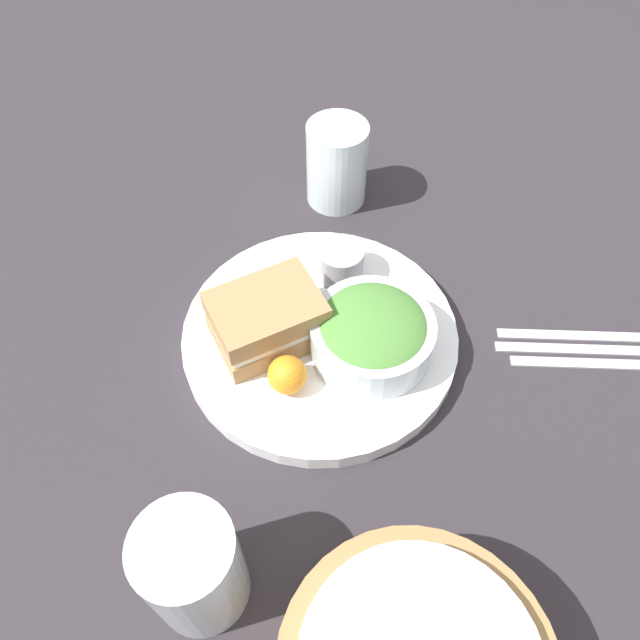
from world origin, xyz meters
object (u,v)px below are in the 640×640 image
(plate, at_px, (320,337))
(fork, at_px, (583,335))
(spoon, at_px, (590,363))
(sandwich, at_px, (267,319))
(knife, at_px, (586,349))
(drink_glass, at_px, (193,569))
(salad_bowl, at_px, (372,333))
(water_glass, at_px, (337,164))
(dressing_cup, at_px, (341,263))

(plate, distance_m, fork, 0.29)
(plate, xyz_separation_m, spoon, (-0.28, 0.06, -0.01))
(sandwich, relative_size, knife, 0.66)
(drink_glass, height_order, knife, drink_glass)
(salad_bowl, xyz_separation_m, knife, (-0.24, 0.02, -0.05))
(plate, distance_m, spoon, 0.29)
(salad_bowl, distance_m, water_glass, 0.26)
(spoon, bearing_deg, water_glass, 137.82)
(plate, distance_m, dressing_cup, 0.09)
(fork, relative_size, spoon, 1.11)
(knife, bearing_deg, sandwich, -178.66)
(dressing_cup, distance_m, drink_glass, 0.36)
(salad_bowl, bearing_deg, dressing_cup, -80.61)
(sandwich, distance_m, spoon, 0.35)
(fork, xyz_separation_m, knife, (0.00, 0.02, 0.00))
(sandwich, bearing_deg, dressing_cup, -139.32)
(sandwich, bearing_deg, drink_glass, 72.90)
(salad_bowl, distance_m, dressing_cup, 0.11)
(fork, bearing_deg, water_glass, 142.17)
(water_glass, bearing_deg, dressing_cup, 83.83)
(drink_glass, xyz_separation_m, spoon, (-0.41, -0.18, -0.06))
(fork, xyz_separation_m, water_glass, (0.24, -0.26, 0.05))
(dressing_cup, height_order, fork, dressing_cup)
(salad_bowl, xyz_separation_m, drink_glass, (0.18, 0.21, 0.01))
(drink_glass, bearing_deg, spoon, -156.73)
(drink_glass, bearing_deg, plate, -118.19)
(dressing_cup, relative_size, fork, 0.28)
(water_glass, bearing_deg, fork, 132.97)
(dressing_cup, bearing_deg, salad_bowl, 99.39)
(dressing_cup, height_order, drink_glass, drink_glass)
(water_glass, bearing_deg, salad_bowl, 90.18)
(fork, bearing_deg, spoon, -90.00)
(plate, height_order, fork, plate)
(drink_glass, relative_size, water_glass, 1.09)
(plate, bearing_deg, spoon, 167.24)
(sandwich, height_order, salad_bowl, sandwich)
(plate, xyz_separation_m, dressing_cup, (-0.03, -0.08, 0.03))
(sandwich, relative_size, dressing_cup, 2.51)
(sandwich, height_order, spoon, sandwich)
(fork, bearing_deg, drink_glass, -143.81)
(plate, xyz_separation_m, fork, (-0.29, 0.03, -0.01))
(plate, relative_size, water_glass, 2.73)
(plate, height_order, drink_glass, drink_glass)
(spoon, height_order, water_glass, water_glass)
(spoon, bearing_deg, knife, 90.00)
(spoon, bearing_deg, dressing_cup, 159.96)
(knife, xyz_separation_m, water_glass, (0.24, -0.27, 0.05))
(plate, xyz_separation_m, sandwich, (0.05, -0.00, 0.04))
(sandwich, height_order, drink_glass, drink_glass)
(plate, distance_m, salad_bowl, 0.07)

